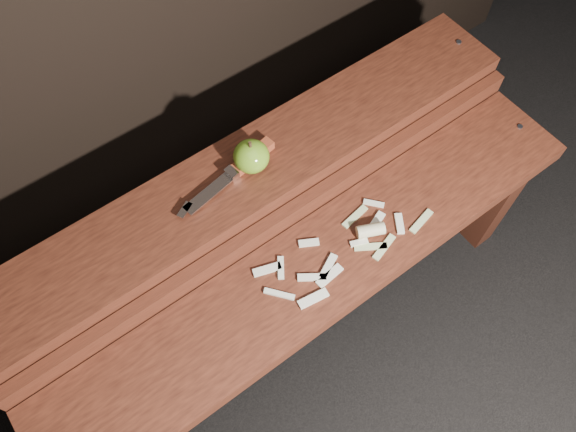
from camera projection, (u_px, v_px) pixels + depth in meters
ground at (302, 316)px, 1.47m from camera, size 60.00×60.00×0.00m
bench_front_tier at (323, 281)px, 1.14m from camera, size 1.20×0.20×0.42m
bench_rear_tier at (258, 189)px, 1.17m from camera, size 1.20×0.21×0.50m
apple at (251, 156)px, 1.07m from camera, size 0.07×0.07×0.08m
knife at (242, 166)px, 1.09m from camera, size 0.24×0.06×0.02m
apple_scraps at (350, 245)px, 1.09m from camera, size 0.38×0.13×0.03m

